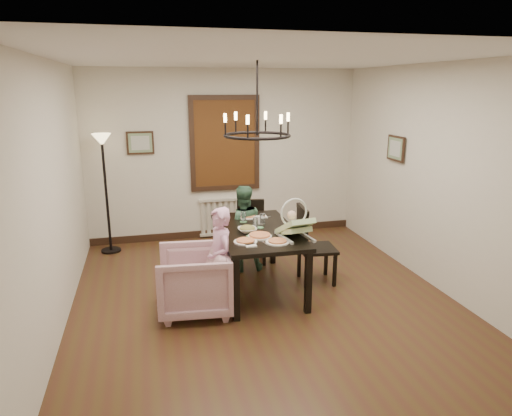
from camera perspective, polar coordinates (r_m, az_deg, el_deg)
name	(u,v)px	position (r m, az deg, el deg)	size (l,w,h in m)	color
room_shell	(255,180)	(5.60, -0.08, 3.52)	(4.51, 5.00, 2.81)	#462618
dining_table	(257,236)	(5.71, 0.14, -3.49)	(0.98, 1.70, 0.79)	black
chair_far	(252,232)	(6.64, -0.54, -3.07)	(0.40, 0.40, 0.91)	black
chair_right	(317,244)	(6.01, 7.67, -4.50)	(0.46, 0.46, 1.05)	black
armchair	(194,281)	(5.29, -7.75, -8.98)	(0.81, 0.83, 0.75)	#D2A1B7
elderly_woman	(220,269)	(5.22, -4.52, -7.62)	(0.37, 0.24, 1.02)	#E6A2C9
seated_man	(242,235)	(6.37, -1.71, -3.43)	(0.49, 0.38, 1.00)	#3B6347
baby_bouncer	(295,225)	(5.34, 4.89, -2.09)	(0.37, 0.50, 0.32)	#BADC97
salad_bowl	(247,230)	(5.56, -1.09, -2.71)	(0.28, 0.28, 0.07)	white
pizza_platter	(260,236)	(5.38, 0.49, -3.49)	(0.28, 0.28, 0.04)	tan
drinking_glass	(255,223)	(5.72, -0.09, -1.92)	(0.06, 0.06, 0.12)	silver
window_blinds	(225,144)	(7.59, -3.91, 8.04)	(1.00, 0.03, 1.40)	#5B3512
radiator	(226,216)	(7.86, -3.77, -1.03)	(0.92, 0.12, 0.62)	silver
picture_back	(140,143)	(7.48, -14.26, 7.90)	(0.42, 0.03, 0.36)	black
picture_right	(396,148)	(6.89, 17.08, 7.14)	(0.42, 0.03, 0.36)	black
floor_lamp	(106,196)	(7.31, -18.19, 1.48)	(0.30, 0.30, 1.80)	black
chandelier	(257,135)	(5.45, 0.15, 9.05)	(0.80, 0.80, 0.04)	black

